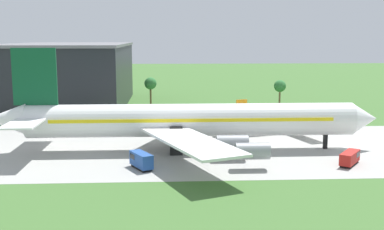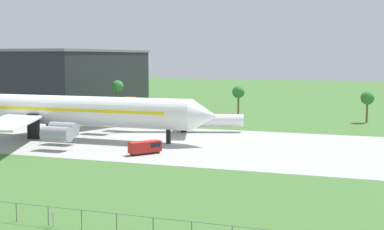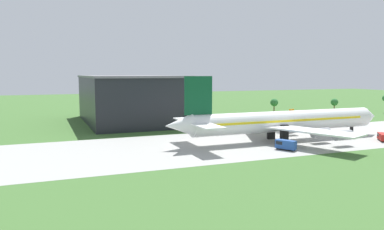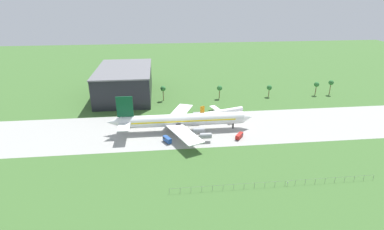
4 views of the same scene
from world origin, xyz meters
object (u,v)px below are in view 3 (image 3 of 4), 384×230
Objects in this scene: regional_aircraft at (311,122)px; baggage_tug at (382,137)px; terminal_building at (129,99)px; jet_airliner at (283,121)px; fuel_truck at (285,145)px.

regional_aircraft is 4.56× the size of baggage_tug.
jet_airliner is at bearing -61.15° from terminal_building.
terminal_building reaches higher than regional_aircraft.
baggage_tug is 1.03× the size of fuel_truck.
terminal_building reaches higher than fuel_truck.
baggage_tug is 98.53m from terminal_building.
baggage_tug is 36.43m from fuel_truck.
regional_aircraft is 44.59m from fuel_truck.
jet_airliner is 30.55m from regional_aircraft.
regional_aircraft is at bearing 34.35° from jet_airliner.
fuel_truck reaches higher than baggage_tug.
jet_airliner reaches higher than regional_aircraft.
baggage_tug is at bearing -50.02° from terminal_building.
baggage_tug is (3.30, -29.35, -1.45)m from regional_aircraft.
fuel_truck is (-33.14, -29.82, -1.25)m from regional_aircraft.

